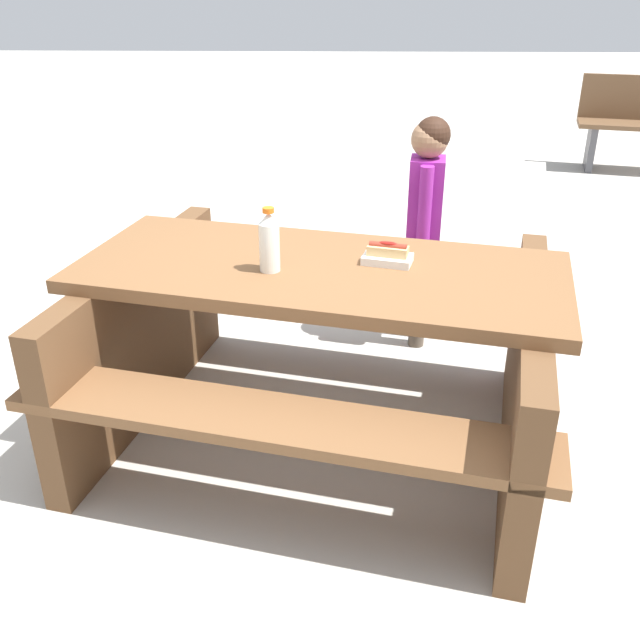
{
  "coord_description": "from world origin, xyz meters",
  "views": [
    {
      "loc": [
        0.07,
        -2.44,
        1.74
      ],
      "look_at": [
        0.0,
        0.0,
        0.52
      ],
      "focal_mm": 39.84,
      "sensor_mm": 36.0,
      "label": 1
    }
  ],
  "objects_px": {
    "picnic_table": "(320,338)",
    "soda_bottle": "(269,242)",
    "child_in_coat": "(426,204)",
    "hotdog_tray": "(388,255)"
  },
  "relations": [
    {
      "from": "soda_bottle",
      "to": "child_in_coat",
      "type": "xyz_separation_m",
      "value": [
        0.66,
        0.89,
        -0.13
      ]
    },
    {
      "from": "picnic_table",
      "to": "soda_bottle",
      "type": "distance_m",
      "value": 0.45
    },
    {
      "from": "child_in_coat",
      "to": "hotdog_tray",
      "type": "bearing_deg",
      "value": -105.85
    },
    {
      "from": "picnic_table",
      "to": "child_in_coat",
      "type": "height_order",
      "value": "child_in_coat"
    },
    {
      "from": "picnic_table",
      "to": "hotdog_tray",
      "type": "relative_size",
      "value": 10.22
    },
    {
      "from": "picnic_table",
      "to": "soda_bottle",
      "type": "height_order",
      "value": "soda_bottle"
    },
    {
      "from": "child_in_coat",
      "to": "soda_bottle",
      "type": "bearing_deg",
      "value": -126.43
    },
    {
      "from": "picnic_table",
      "to": "soda_bottle",
      "type": "bearing_deg",
      "value": -164.21
    },
    {
      "from": "picnic_table",
      "to": "hotdog_tray",
      "type": "distance_m",
      "value": 0.42
    },
    {
      "from": "soda_bottle",
      "to": "picnic_table",
      "type": "bearing_deg",
      "value": 15.79
    }
  ]
}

